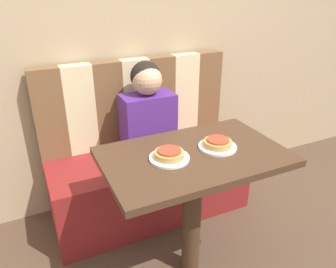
{
  "coord_description": "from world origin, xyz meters",
  "views": [
    {
      "loc": [
        -0.71,
        -1.2,
        1.51
      ],
      "look_at": [
        0.0,
        0.3,
        0.73
      ],
      "focal_mm": 35.0,
      "sensor_mm": 36.0,
      "label": 1
    }
  ],
  "objects_px": {
    "person": "(148,110)",
    "plate_left": "(169,158)",
    "plate_right": "(218,147)",
    "pizza_right": "(218,143)",
    "pizza_left": "(169,154)"
  },
  "relations": [
    {
      "from": "person",
      "to": "plate_left",
      "type": "relative_size",
      "value": 3.24
    },
    {
      "from": "plate_right",
      "to": "plate_left",
      "type": "bearing_deg",
      "value": 180.0
    },
    {
      "from": "plate_left",
      "to": "plate_right",
      "type": "distance_m",
      "value": 0.27
    },
    {
      "from": "plate_left",
      "to": "pizza_right",
      "type": "xyz_separation_m",
      "value": [
        0.27,
        -0.0,
        0.02
      ]
    },
    {
      "from": "plate_left",
      "to": "plate_right",
      "type": "relative_size",
      "value": 1.0
    },
    {
      "from": "plate_left",
      "to": "pizza_left",
      "type": "relative_size",
      "value": 1.36
    },
    {
      "from": "plate_right",
      "to": "pizza_right",
      "type": "relative_size",
      "value": 1.36
    },
    {
      "from": "person",
      "to": "pizza_right",
      "type": "height_order",
      "value": "person"
    },
    {
      "from": "plate_right",
      "to": "pizza_left",
      "type": "bearing_deg",
      "value": -180.0
    },
    {
      "from": "plate_left",
      "to": "pizza_right",
      "type": "bearing_deg",
      "value": -0.0
    },
    {
      "from": "pizza_right",
      "to": "person",
      "type": "bearing_deg",
      "value": 102.53
    },
    {
      "from": "person",
      "to": "plate_right",
      "type": "distance_m",
      "value": 0.61
    },
    {
      "from": "plate_left",
      "to": "plate_right",
      "type": "height_order",
      "value": "same"
    },
    {
      "from": "plate_right",
      "to": "pizza_right",
      "type": "height_order",
      "value": "pizza_right"
    },
    {
      "from": "plate_right",
      "to": "pizza_left",
      "type": "height_order",
      "value": "pizza_left"
    }
  ]
}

